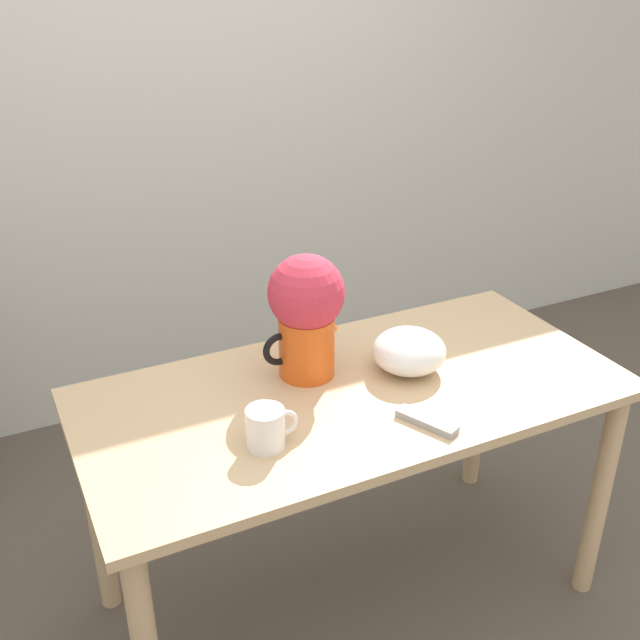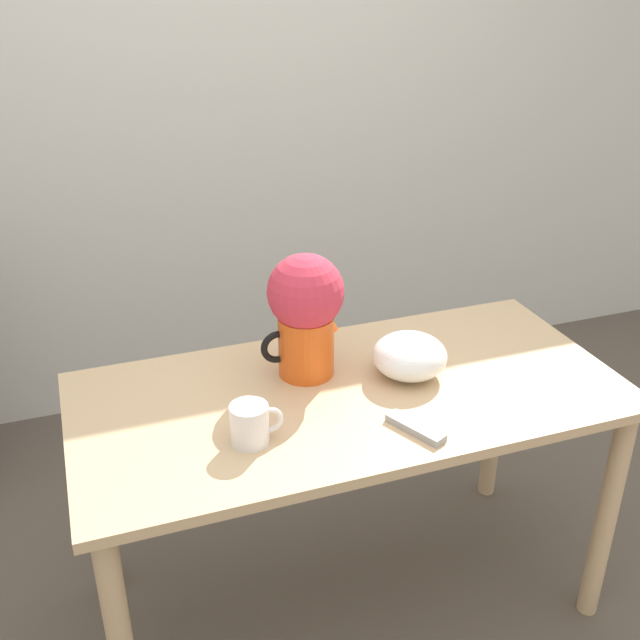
# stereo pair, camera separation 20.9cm
# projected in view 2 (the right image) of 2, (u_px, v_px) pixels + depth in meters

# --- Properties ---
(wall_back) EXTENTS (8.00, 0.05, 2.60)m
(wall_back) POSITION_uv_depth(u_px,v_px,m) (210.00, 106.00, 3.04)
(wall_back) COLOR silver
(wall_back) RESTS_ON ground_plane
(table) EXTENTS (1.52, 0.73, 0.78)m
(table) POSITION_uv_depth(u_px,v_px,m) (349.00, 423.00, 2.12)
(table) COLOR tan
(table) RESTS_ON ground_plane
(flower_vase) EXTENTS (0.24, 0.21, 0.36)m
(flower_vase) POSITION_uv_depth(u_px,v_px,m) (306.00, 309.00, 2.06)
(flower_vase) COLOR #E05619
(flower_vase) RESTS_ON table
(coffee_mug) EXTENTS (0.13, 0.10, 0.10)m
(coffee_mug) POSITION_uv_depth(u_px,v_px,m) (251.00, 424.00, 1.83)
(coffee_mug) COLOR white
(coffee_mug) RESTS_ON table
(white_bowl) EXTENTS (0.21, 0.21, 0.12)m
(white_bowl) POSITION_uv_depth(u_px,v_px,m) (410.00, 356.00, 2.12)
(white_bowl) COLOR white
(white_bowl) RESTS_ON table
(remote_control) EXTENTS (0.11, 0.17, 0.02)m
(remote_control) POSITION_uv_depth(u_px,v_px,m) (415.00, 428.00, 1.89)
(remote_control) COLOR #999999
(remote_control) RESTS_ON table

